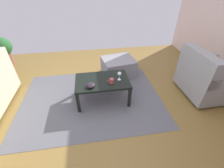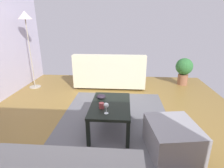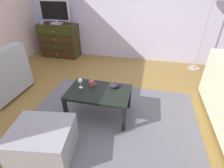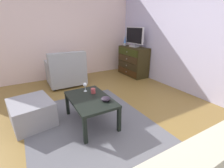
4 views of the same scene
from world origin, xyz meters
The scene contains 9 objects.
ground_plane centered at (0.00, 0.00, -0.03)m, with size 5.89×5.15×0.05m, color olive.
area_rug centered at (0.20, -0.20, 0.00)m, with size 2.60×1.90×0.01m, color slate.
coffee_table centered at (-0.01, -0.15, 0.38)m, with size 0.93×0.59×0.44m.
wine_glass centered at (-0.31, -0.12, 0.55)m, with size 0.07×0.07×0.16m.
mug centered at (-0.16, -0.03, 0.48)m, with size 0.11×0.08×0.08m.
bowl_decorative centered at (0.19, 0.02, 0.47)m, with size 0.14×0.14×0.07m, color #271E29.
armchair centered at (-1.93, -0.03, 0.36)m, with size 0.80×0.90×0.90m.
ottoman centered at (-0.47, -0.99, 0.20)m, with size 0.70×0.60×0.39m, color gray.
potted_plant centered at (2.30, -1.93, 0.43)m, with size 0.44×0.44×0.72m.
Camera 1 is at (0.16, 2.00, 1.90)m, focal length 23.92 mm.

